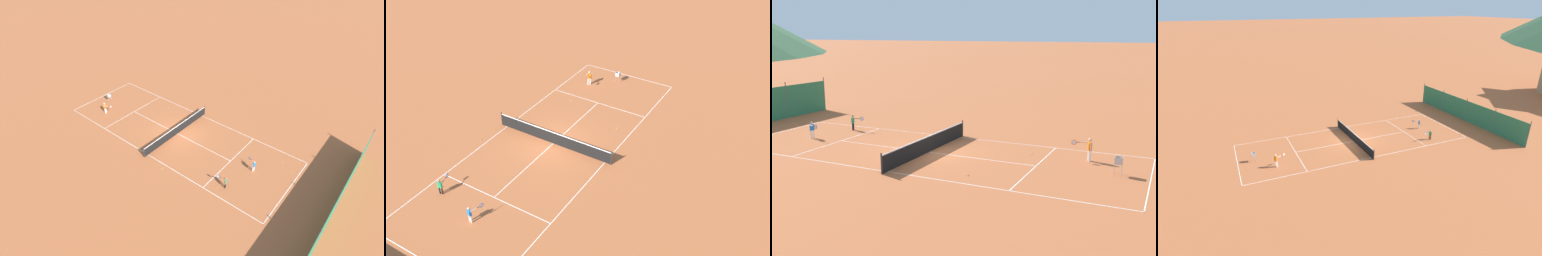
# 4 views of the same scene
# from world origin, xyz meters

# --- Properties ---
(ground_plane) EXTENTS (600.00, 600.00, 0.00)m
(ground_plane) POSITION_xyz_m (0.00, 0.00, 0.00)
(ground_plane) COLOR #B25B33
(court_line_markings) EXTENTS (8.25, 23.85, 0.01)m
(court_line_markings) POSITION_xyz_m (0.00, 0.00, 0.00)
(court_line_markings) COLOR white
(court_line_markings) RESTS_ON ground
(tennis_net) EXTENTS (9.18, 0.08, 1.06)m
(tennis_net) POSITION_xyz_m (0.00, 0.00, 0.50)
(tennis_net) COLOR #2D2D2D
(tennis_net) RESTS_ON ground
(windscreen_fence_far) EXTENTS (17.28, 0.08, 2.90)m
(windscreen_fence_far) POSITION_xyz_m (-0.00, 15.50, 1.31)
(windscreen_fence_far) COLOR #2D754C
(windscreen_fence_far) RESTS_ON ground
(player_near_baseline) EXTENTS (0.48, 1.06, 1.25)m
(player_near_baseline) POSITION_xyz_m (2.12, -8.65, 0.73)
(player_near_baseline) COLOR white
(player_near_baseline) RESTS_ON ground
(player_near_service) EXTENTS (0.35, 0.97, 1.09)m
(player_near_service) POSITION_xyz_m (2.93, 7.73, 0.64)
(player_near_service) COLOR black
(player_near_service) RESTS_ON ground
(player_far_service) EXTENTS (0.56, 0.90, 1.10)m
(player_far_service) POSITION_xyz_m (-0.20, 8.56, 0.65)
(player_far_service) COLOR white
(player_far_service) RESTS_ON ground
(tennis_ball_alley_left) EXTENTS (0.07, 0.07, 0.07)m
(tennis_ball_alley_left) POSITION_xyz_m (-2.73, 10.16, 0.03)
(tennis_ball_alley_left) COLOR #CCE033
(tennis_ball_alley_left) RESTS_ON ground
(tennis_ball_mid_court) EXTENTS (0.07, 0.07, 0.07)m
(tennis_ball_mid_court) POSITION_xyz_m (-2.96, -3.89, 0.03)
(tennis_ball_mid_court) COLOR #CCE033
(tennis_ball_mid_court) RESTS_ON ground
(tennis_ball_alley_right) EXTENTS (0.07, 0.07, 0.07)m
(tennis_ball_alley_right) POSITION_xyz_m (4.63, 2.32, 0.03)
(tennis_ball_alley_right) COLOR #CCE033
(tennis_ball_alley_right) RESTS_ON ground
(tennis_ball_near_corner) EXTENTS (0.07, 0.07, 0.07)m
(tennis_ball_near_corner) POSITION_xyz_m (-2.11, 11.20, 0.03)
(tennis_ball_near_corner) COLOR #CCE033
(tennis_ball_near_corner) RESTS_ON ground
(tennis_ball_by_net_left) EXTENTS (0.07, 0.07, 0.07)m
(tennis_ball_by_net_left) POSITION_xyz_m (1.11, -0.27, 0.03)
(tennis_ball_by_net_left) COLOR #CCE033
(tennis_ball_by_net_left) RESTS_ON ground
(tennis_ball_by_net_right) EXTENTS (0.07, 0.07, 0.07)m
(tennis_ball_by_net_right) POSITION_xyz_m (3.32, 7.33, 0.03)
(tennis_ball_by_net_right) COLOR #CCE033
(tennis_ball_by_net_right) RESTS_ON ground
(tennis_ball_service_box) EXTENTS (0.07, 0.07, 0.07)m
(tennis_ball_service_box) POSITION_xyz_m (2.06, -5.53, 0.03)
(tennis_ball_service_box) COLOR #CCE033
(tennis_ball_service_box) RESTS_ON ground
(ball_hopper) EXTENTS (0.36, 0.36, 0.89)m
(ball_hopper) POSITION_xyz_m (0.28, -10.40, 0.66)
(ball_hopper) COLOR #B7B7BC
(ball_hopper) RESTS_ON ground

